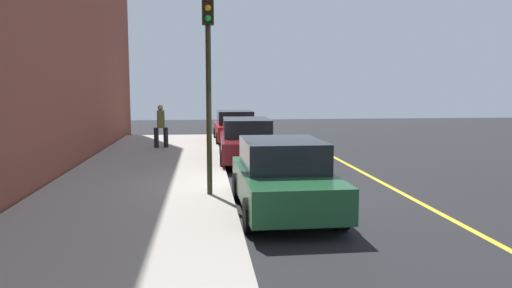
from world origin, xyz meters
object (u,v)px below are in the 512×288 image
Objects in this scene: parked_car_maroon at (247,140)px; parked_car_green at (283,177)px; parked_car_red at (235,127)px; pedestrian_olive_coat at (161,125)px; traffic_light_pole at (208,60)px.

parked_car_green is at bearing 1.07° from parked_car_maroon.
parked_car_red is at bearing -179.73° from parked_car_maroon.
pedestrian_olive_coat reaches higher than parked_car_maroon.
pedestrian_olive_coat is (-3.29, -3.23, 0.32)m from parked_car_maroon.
traffic_light_pole is at bearing -13.54° from parked_car_maroon.
traffic_light_pole is (-1.25, -1.50, 2.44)m from parked_car_green.
parked_car_green is 2.37× the size of pedestrian_olive_coat.
pedestrian_olive_coat is 9.42m from traffic_light_pole.
parked_car_maroon is 2.76× the size of pedestrian_olive_coat.
parked_car_green is at bearing 50.25° from traffic_light_pole.
parked_car_red is at bearing -179.30° from parked_car_green.
parked_car_maroon and parked_car_green have the same top height.
traffic_light_pole is (11.59, -1.35, 2.44)m from parked_car_red.
pedestrian_olive_coat is (2.60, -3.20, 0.32)m from parked_car_red.
parked_car_red is 4.13m from pedestrian_olive_coat.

